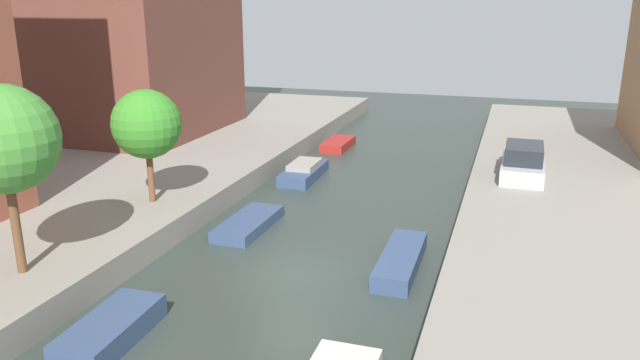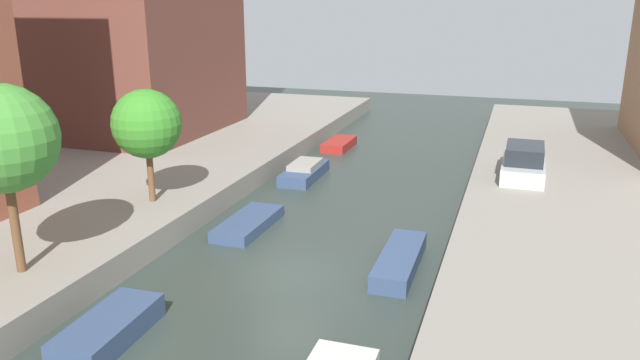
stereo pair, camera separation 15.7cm
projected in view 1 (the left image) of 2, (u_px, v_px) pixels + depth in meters
The scene contains 9 objects.
ground_plane at pixel (290, 276), 20.39m from camera, with size 84.00×84.00×0.00m, color #2D3833.
street_tree_1 at pixel (3, 140), 17.20m from camera, with size 3.14×3.14×5.67m.
street_tree_2 at pixel (147, 124), 23.87m from camera, with size 2.73×2.73×4.56m.
parked_car at pixel (523, 162), 28.25m from camera, with size 1.93×4.81×1.52m.
moored_boat_left_2 at pixel (111, 330), 16.40m from camera, with size 1.58×3.45×0.68m.
moored_boat_left_3 at pixel (249, 223), 24.50m from camera, with size 1.58×3.90×0.45m.
moored_boat_left_4 at pixel (304, 171), 31.43m from camera, with size 1.61×4.10×0.83m.
moored_boat_left_5 at pixel (338, 144), 37.78m from camera, with size 1.44×3.26×0.52m.
moored_boat_right_3 at pixel (401, 260), 20.88m from camera, with size 1.27×4.39×0.59m.
Camera 1 is at (6.71, -17.41, 8.89)m, focal length 34.14 mm.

